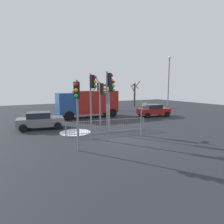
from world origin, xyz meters
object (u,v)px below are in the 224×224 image
at_px(traffic_light_foreground_left, 77,100).
at_px(traffic_light_foreground_right, 92,92).
at_px(traffic_light_mid_left, 102,95).
at_px(direction_sign_post, 142,116).
at_px(traffic_light_mid_right, 109,91).
at_px(car_red_far, 153,110).
at_px(delivery_truck, 88,102).
at_px(bare_tree_left, 98,95).
at_px(bare_tree_centre, 135,94).
at_px(traffic_light_rear_right, 111,94).
at_px(car_grey_near, 40,120).
at_px(street_lamp, 169,80).

bearing_deg(traffic_light_foreground_left, traffic_light_foreground_right, -105.62).
height_order(traffic_light_mid_left, traffic_light_foreground_right, traffic_light_foreground_right).
bearing_deg(traffic_light_foreground_right, direction_sign_post, 138.09).
distance_m(traffic_light_mid_left, traffic_light_foreground_right, 2.63).
height_order(traffic_light_mid_right, direction_sign_post, traffic_light_mid_right).
bearing_deg(car_red_far, delivery_truck, 162.58).
distance_m(bare_tree_left, bare_tree_centre, 7.47).
relative_size(traffic_light_mid_left, direction_sign_post, 1.50).
distance_m(direction_sign_post, delivery_truck, 10.11).
relative_size(traffic_light_foreground_left, bare_tree_left, 0.80).
height_order(direction_sign_post, car_red_far, direction_sign_post).
bearing_deg(traffic_light_rear_right, car_grey_near, -72.37).
bearing_deg(direction_sign_post, delivery_truck, 69.37).
height_order(traffic_light_mid_right, bare_tree_centre, traffic_light_mid_right).
bearing_deg(traffic_light_mid_left, direction_sign_post, 73.30).
bearing_deg(traffic_light_mid_left, traffic_light_rear_right, 39.37).
bearing_deg(delivery_truck, car_red_far, 156.64).
bearing_deg(street_lamp, traffic_light_foreground_right, -154.43).
height_order(car_grey_near, bare_tree_centre, bare_tree_centre).
bearing_deg(direction_sign_post, car_red_far, 22.53).
xyz_separation_m(traffic_light_foreground_right, bare_tree_left, (7.71, 16.17, -1.03)).
bearing_deg(direction_sign_post, traffic_light_mid_right, 159.82).
relative_size(traffic_light_rear_right, bare_tree_left, 0.84).
bearing_deg(bare_tree_centre, street_lamp, -101.48).
relative_size(traffic_light_mid_left, delivery_truck, 0.56).
height_order(car_grey_near, delivery_truck, delivery_truck).
bearing_deg(car_red_far, street_lamp, 13.27).
height_order(car_red_far, delivery_truck, delivery_truck).
relative_size(car_grey_near, bare_tree_left, 0.79).
bearing_deg(street_lamp, bare_tree_centre, 78.52).
height_order(delivery_truck, bare_tree_left, bare_tree_left).
xyz_separation_m(traffic_light_foreground_right, direction_sign_post, (3.61, -0.80, -1.82)).
distance_m(traffic_light_mid_right, street_lamp, 14.21).
xyz_separation_m(traffic_light_mid_left, car_red_far, (8.82, 3.99, -2.18)).
bearing_deg(car_grey_near, traffic_light_mid_left, -28.30).
relative_size(traffic_light_foreground_right, traffic_light_mid_right, 0.98).
bearing_deg(traffic_light_rear_right, traffic_light_mid_right, 31.47).
bearing_deg(bare_tree_centre, direction_sign_post, -123.43).
bearing_deg(street_lamp, car_grey_near, -176.27).
distance_m(traffic_light_mid_right, delivery_truck, 10.65).
distance_m(traffic_light_mid_left, bare_tree_centre, 19.97).
bearing_deg(car_red_far, traffic_light_foreground_left, -139.20).
xyz_separation_m(traffic_light_foreground_left, traffic_light_rear_right, (3.47, 2.57, 0.15)).
xyz_separation_m(traffic_light_mid_left, direction_sign_post, (1.94, -2.79, -1.44)).
relative_size(traffic_light_foreground_left, bare_tree_centre, 0.89).
xyz_separation_m(traffic_light_foreground_left, street_lamp, (14.81, 8.30, 1.50)).
relative_size(traffic_light_foreground_right, delivery_truck, 0.64).
relative_size(traffic_light_foreground_left, delivery_truck, 0.57).
relative_size(traffic_light_foreground_right, direction_sign_post, 1.70).
xyz_separation_m(car_grey_near, bare_tree_centre, (17.89, 11.49, 1.51)).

